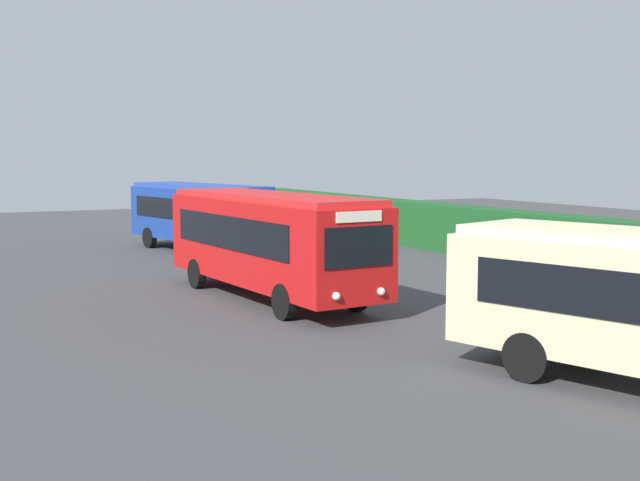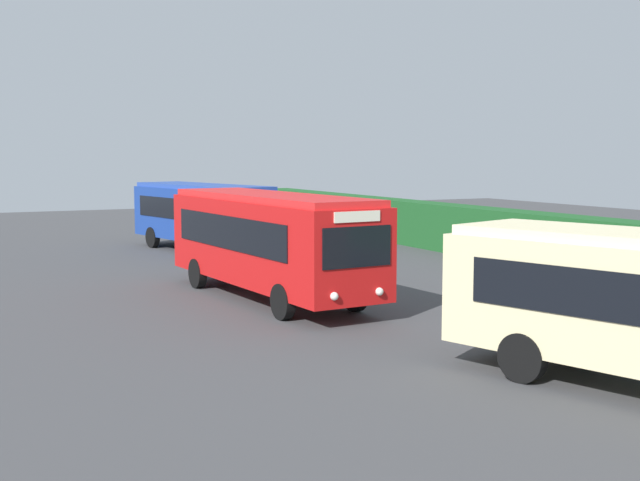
% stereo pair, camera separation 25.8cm
% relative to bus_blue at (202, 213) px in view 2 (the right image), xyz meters
% --- Properties ---
extents(ground_plane, '(85.11, 85.11, 0.00)m').
position_rel_bus_blue_xyz_m(ground_plane, '(11.69, -1.89, -1.80)').
color(ground_plane, '#424244').
extents(bus_blue, '(9.48, 4.30, 3.12)m').
position_rel_bus_blue_xyz_m(bus_blue, '(0.00, 0.00, 0.00)').
color(bus_blue, navy).
rests_on(bus_blue, ground_plane).
extents(bus_red, '(10.18, 3.27, 3.29)m').
position_rel_bus_blue_xyz_m(bus_red, '(12.86, -2.04, 0.09)').
color(bus_red, red).
rests_on(bus_red, ground_plane).
extents(person_left, '(0.35, 0.45, 1.90)m').
position_rel_bus_blue_xyz_m(person_left, '(0.08, 3.23, -0.79)').
color(person_left, maroon).
rests_on(person_left, ground_plane).
extents(person_center, '(0.52, 0.39, 1.80)m').
position_rel_bus_blue_xyz_m(person_center, '(1.12, 2.07, -0.85)').
color(person_center, silver).
rests_on(person_center, ground_plane).
extents(hedge_row, '(54.55, 1.56, 2.17)m').
position_rel_bus_blue_xyz_m(hedge_row, '(11.69, 10.46, -0.72)').
color(hedge_row, '#1C5524').
rests_on(hedge_row, ground_plane).
extents(traffic_cone, '(0.36, 0.36, 0.60)m').
position_rel_bus_blue_xyz_m(traffic_cone, '(20.81, 4.26, -1.50)').
color(traffic_cone, orange).
rests_on(traffic_cone, ground_plane).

